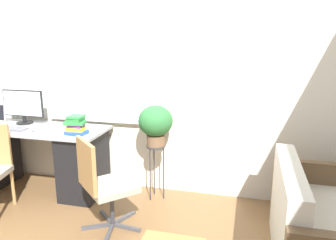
{
  "coord_description": "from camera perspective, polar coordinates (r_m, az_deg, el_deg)",
  "views": [
    {
      "loc": [
        1.61,
        -2.87,
        1.78
      ],
      "look_at": [
        0.85,
        0.16,
        1.01
      ],
      "focal_mm": 35.0,
      "sensor_mm": 36.0,
      "label": 1
    }
  ],
  "objects": [
    {
      "name": "plant_stand",
      "position": [
        3.68,
        -2.13,
        -5.9
      ],
      "size": [
        0.21,
        0.21,
        0.63
      ],
      "color": "#333338",
      "rests_on": "ground_plane"
    },
    {
      "name": "potted_plant",
      "position": [
        3.58,
        -2.18,
        -0.47
      ],
      "size": [
        0.38,
        0.38,
        0.45
      ],
      "color": "brown",
      "rests_on": "plant_stand"
    },
    {
      "name": "mouse",
      "position": [
        3.95,
        -22.65,
        -1.61
      ],
      "size": [
        0.05,
        0.08,
        0.04
      ],
      "color": "silver",
      "rests_on": "desk"
    },
    {
      "name": "desk",
      "position": [
        4.25,
        -22.02,
        -5.98
      ],
      "size": [
        1.74,
        0.65,
        0.78
      ],
      "color": "#9EA3A8",
      "rests_on": "ground_plane"
    },
    {
      "name": "keyboard",
      "position": [
        4.15,
        -25.76,
        -1.36
      ],
      "size": [
        0.39,
        0.15,
        0.02
      ],
      "color": "slate",
      "rests_on": "desk"
    },
    {
      "name": "ground_plane",
      "position": [
        3.74,
        -13.75,
        -14.96
      ],
      "size": [
        14.0,
        14.0,
        0.0
      ],
      "primitive_type": "plane",
      "color": "brown"
    },
    {
      "name": "couch_loveseat",
      "position": [
        3.0,
        25.35,
        -17.35
      ],
      "size": [
        0.8,
        1.34,
        0.82
      ],
      "rotation": [
        0.0,
        0.0,
        1.57
      ],
      "color": "silver",
      "rests_on": "ground_plane"
    },
    {
      "name": "office_chair_swivel",
      "position": [
        3.18,
        -11.19,
        -10.81
      ],
      "size": [
        0.62,
        0.63,
        0.91
      ],
      "rotation": [
        0.0,
        0.0,
        2.39
      ],
      "color": "#47474C",
      "rests_on": "ground_plane"
    },
    {
      "name": "wall_back_with_window",
      "position": [
        3.97,
        -9.98,
        7.46
      ],
      "size": [
        9.0,
        0.12,
        2.7
      ],
      "color": "white",
      "rests_on": "ground_plane"
    },
    {
      "name": "book_stack",
      "position": [
        3.66,
        -15.76,
        -0.9
      ],
      "size": [
        0.23,
        0.2,
        0.21
      ],
      "color": "#2851B2",
      "rests_on": "desk"
    },
    {
      "name": "monitor",
      "position": [
        4.33,
        -23.91,
        2.26
      ],
      "size": [
        0.53,
        0.2,
        0.41
      ],
      "color": "black",
      "rests_on": "desk"
    }
  ]
}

